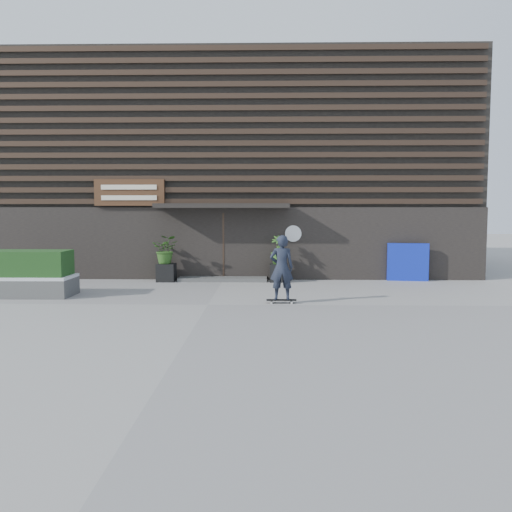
{
  "coord_description": "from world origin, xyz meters",
  "views": [
    {
      "loc": [
        1.51,
        -13.41,
        2.42
      ],
      "look_at": [
        1.19,
        1.73,
        1.1
      ],
      "focal_mm": 37.42,
      "sensor_mm": 36.0,
      "label": 1
    }
  ],
  "objects_px": {
    "blue_tarp": "(408,262)",
    "skateboarder": "(282,268)",
    "planter_pot_right": "(279,273)",
    "planter_pot_left": "(166,273)",
    "raised_bed": "(10,287)"
  },
  "relations": [
    {
      "from": "blue_tarp",
      "to": "skateboarder",
      "type": "xyz_separation_m",
      "value": [
        -4.41,
        -4.45,
        0.28
      ]
    },
    {
      "from": "planter_pot_right",
      "to": "skateboarder",
      "type": "relative_size",
      "value": 0.34
    },
    {
      "from": "planter_pot_left",
      "to": "raised_bed",
      "type": "height_order",
      "value": "planter_pot_left"
    },
    {
      "from": "blue_tarp",
      "to": "skateboarder",
      "type": "bearing_deg",
      "value": -127.78
    },
    {
      "from": "raised_bed",
      "to": "planter_pot_left",
      "type": "bearing_deg",
      "value": 39.44
    },
    {
      "from": "planter_pot_right",
      "to": "raised_bed",
      "type": "height_order",
      "value": "planter_pot_right"
    },
    {
      "from": "planter_pot_left",
      "to": "raised_bed",
      "type": "distance_m",
      "value": 4.93
    },
    {
      "from": "planter_pot_left",
      "to": "planter_pot_right",
      "type": "relative_size",
      "value": 1.0
    },
    {
      "from": "blue_tarp",
      "to": "skateboarder",
      "type": "relative_size",
      "value": 0.77
    },
    {
      "from": "planter_pot_left",
      "to": "raised_bed",
      "type": "relative_size",
      "value": 0.17
    },
    {
      "from": "planter_pot_left",
      "to": "skateboarder",
      "type": "distance_m",
      "value": 5.65
    },
    {
      "from": "planter_pot_left",
      "to": "planter_pot_right",
      "type": "height_order",
      "value": "same"
    },
    {
      "from": "raised_bed",
      "to": "skateboarder",
      "type": "bearing_deg",
      "value": -7.66
    },
    {
      "from": "blue_tarp",
      "to": "planter_pot_right",
      "type": "bearing_deg",
      "value": -169.13
    },
    {
      "from": "planter_pot_right",
      "to": "blue_tarp",
      "type": "distance_m",
      "value": 4.41
    }
  ]
}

